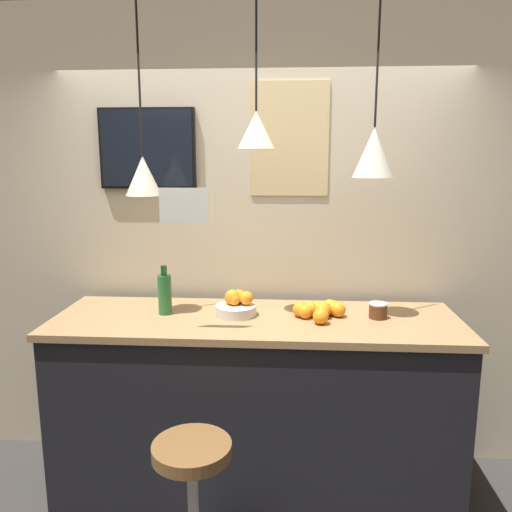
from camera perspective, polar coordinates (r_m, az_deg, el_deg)
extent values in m
cube|color=beige|center=(3.19, 0.57, 1.68)|extent=(8.00, 0.06, 2.90)
cube|color=black|center=(3.04, 0.00, -17.27)|extent=(2.23, 0.69, 1.06)
cube|color=#99754C|center=(2.82, 0.00, -7.41)|extent=(2.27, 0.73, 0.04)
cylinder|color=brown|center=(2.38, -7.35, -21.14)|extent=(0.35, 0.35, 0.06)
cylinder|color=beige|center=(2.84, -2.30, -6.22)|extent=(0.23, 0.23, 0.06)
sphere|color=orange|center=(2.83, -1.11, -4.84)|extent=(0.08, 0.08, 0.08)
sphere|color=orange|center=(2.83, -2.50, -4.98)|extent=(0.07, 0.07, 0.07)
sphere|color=orange|center=(2.84, -2.72, -4.71)|extent=(0.09, 0.09, 0.09)
sphere|color=orange|center=(2.86, -2.95, -4.81)|extent=(0.07, 0.07, 0.07)
sphere|color=orange|center=(2.86, -1.93, -4.64)|extent=(0.08, 0.08, 0.08)
sphere|color=orange|center=(2.84, 7.74, -6.04)|extent=(0.09, 0.09, 0.09)
sphere|color=orange|center=(2.83, 6.24, -6.05)|extent=(0.09, 0.09, 0.09)
sphere|color=orange|center=(2.87, 8.79, -5.89)|extent=(0.09, 0.09, 0.09)
sphere|color=orange|center=(2.79, 5.64, -6.35)|extent=(0.08, 0.08, 0.08)
sphere|color=orange|center=(2.71, 7.40, -6.87)|extent=(0.09, 0.09, 0.09)
sphere|color=orange|center=(2.85, 7.03, -6.03)|extent=(0.08, 0.08, 0.08)
sphere|color=orange|center=(2.86, 6.90, -5.95)|extent=(0.08, 0.08, 0.08)
sphere|color=orange|center=(2.84, 6.37, -6.08)|extent=(0.08, 0.08, 0.08)
sphere|color=orange|center=(2.80, 7.62, -6.29)|extent=(0.08, 0.08, 0.08)
sphere|color=orange|center=(2.88, 8.42, -5.77)|extent=(0.09, 0.09, 0.09)
sphere|color=orange|center=(2.82, 5.09, -6.09)|extent=(0.09, 0.09, 0.09)
sphere|color=orange|center=(2.83, 7.61, -6.11)|extent=(0.09, 0.09, 0.09)
sphere|color=orange|center=(2.84, 9.37, -6.08)|extent=(0.08, 0.08, 0.08)
cylinder|color=#286B33|center=(2.89, -10.38, -4.37)|extent=(0.08, 0.08, 0.23)
cylinder|color=#286B33|center=(2.86, -10.48, -1.64)|extent=(0.03, 0.03, 0.06)
cylinder|color=#562D19|center=(2.87, 13.77, -6.16)|extent=(0.10, 0.10, 0.08)
cylinder|color=white|center=(2.86, 13.81, -5.33)|extent=(0.10, 0.10, 0.01)
cylinder|color=black|center=(2.83, -13.23, 19.38)|extent=(0.01, 0.01, 0.82)
cone|color=beige|center=(2.80, -12.76, 8.93)|extent=(0.19, 0.19, 0.21)
sphere|color=#F9EFCC|center=(2.80, -12.69, 7.17)|extent=(0.04, 0.04, 0.04)
cylinder|color=black|center=(2.74, 0.02, 22.37)|extent=(0.01, 0.01, 0.59)
cone|color=beige|center=(2.69, 0.02, 14.20)|extent=(0.20, 0.20, 0.19)
sphere|color=#F9EFCC|center=(2.69, 0.02, 12.55)|extent=(0.04, 0.04, 0.04)
cylinder|color=black|center=(2.76, 13.75, 21.09)|extent=(0.01, 0.01, 0.67)
cone|color=beige|center=(2.72, 13.30, 11.43)|extent=(0.21, 0.21, 0.26)
sphere|color=#F9EFCC|center=(2.72, 13.20, 9.15)|extent=(0.04, 0.04, 0.04)
cube|color=black|center=(3.22, -12.30, 11.91)|extent=(0.60, 0.04, 0.49)
cube|color=black|center=(3.20, -12.40, 11.91)|extent=(0.57, 0.01, 0.46)
cube|color=white|center=(2.45, -8.25, 5.72)|extent=(0.24, 0.01, 0.17)
cube|color=#DBBC84|center=(3.11, 3.84, 13.18)|extent=(0.48, 0.01, 0.68)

